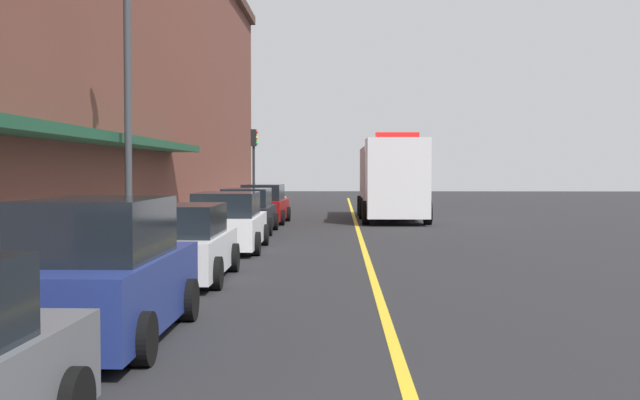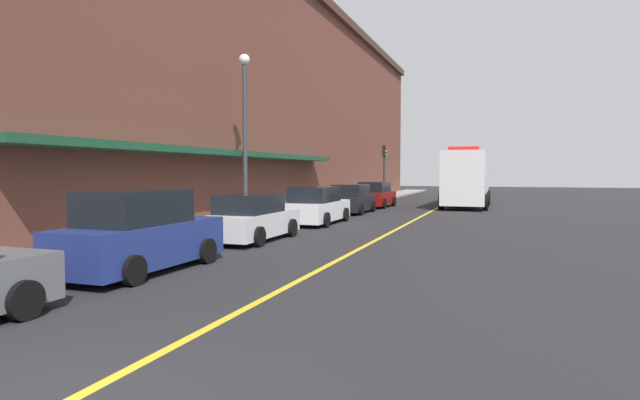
{
  "view_description": "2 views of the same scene",
  "coord_description": "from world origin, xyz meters",
  "px_view_note": "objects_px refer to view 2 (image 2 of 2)",
  "views": [
    {
      "loc": [
        -0.71,
        -4.18,
        2.28
      ],
      "look_at": [
        -1.37,
        22.96,
        1.25
      ],
      "focal_mm": 44.61,
      "sensor_mm": 36.0,
      "label": 1
    },
    {
      "loc": [
        4.16,
        -3.75,
        2.34
      ],
      "look_at": [
        -2.75,
        15.57,
        1.22
      ],
      "focal_mm": 29.37,
      "sensor_mm": 36.0,
      "label": 2
    }
  ],
  "objects_px": {
    "parked_car_1": "(140,234)",
    "parked_car_4": "(351,200)",
    "parked_car_5": "(375,195)",
    "box_truck": "(467,179)",
    "parked_car_2": "(252,219)",
    "traffic_light_near": "(384,161)",
    "parking_meter_0": "(225,207)",
    "parking_meter_1": "(223,207)",
    "parked_car_3": "(316,206)",
    "street_lamp_left": "(245,121)"
  },
  "relations": [
    {
      "from": "parked_car_3",
      "to": "parked_car_5",
      "type": "distance_m",
      "value": 11.5
    },
    {
      "from": "parked_car_1",
      "to": "parked_car_4",
      "type": "xyz_separation_m",
      "value": [
        -0.19,
        18.18,
        -0.12
      ]
    },
    {
      "from": "parked_car_1",
      "to": "parked_car_5",
      "type": "xyz_separation_m",
      "value": [
        -0.09,
        23.41,
        -0.1
      ]
    },
    {
      "from": "parking_meter_0",
      "to": "traffic_light_near",
      "type": "height_order",
      "value": "traffic_light_near"
    },
    {
      "from": "parking_meter_0",
      "to": "parking_meter_1",
      "type": "distance_m",
      "value": 0.17
    },
    {
      "from": "parked_car_2",
      "to": "parking_meter_0",
      "type": "distance_m",
      "value": 1.6
    },
    {
      "from": "parking_meter_1",
      "to": "street_lamp_left",
      "type": "distance_m",
      "value": 4.43
    },
    {
      "from": "box_truck",
      "to": "parking_meter_1",
      "type": "distance_m",
      "value": 20.74
    },
    {
      "from": "parked_car_1",
      "to": "street_lamp_left",
      "type": "xyz_separation_m",
      "value": [
        -2.1,
        9.18,
        3.52
      ]
    },
    {
      "from": "parked_car_4",
      "to": "street_lamp_left",
      "type": "relative_size",
      "value": 0.62
    },
    {
      "from": "parked_car_2",
      "to": "traffic_light_near",
      "type": "height_order",
      "value": "traffic_light_near"
    },
    {
      "from": "parked_car_1",
      "to": "parked_car_5",
      "type": "bearing_deg",
      "value": 0.26
    },
    {
      "from": "parked_car_4",
      "to": "parked_car_5",
      "type": "relative_size",
      "value": 1.0
    },
    {
      "from": "parked_car_2",
      "to": "parking_meter_1",
      "type": "xyz_separation_m",
      "value": [
        -1.41,
        0.53,
        0.32
      ]
    },
    {
      "from": "street_lamp_left",
      "to": "parking_meter_0",
      "type": "bearing_deg",
      "value": -77.4
    },
    {
      "from": "parking_meter_0",
      "to": "traffic_light_near",
      "type": "xyz_separation_m",
      "value": [
        0.06,
        25.52,
        2.1
      ]
    },
    {
      "from": "box_truck",
      "to": "street_lamp_left",
      "type": "distance_m",
      "value": 18.49
    },
    {
      "from": "parked_car_2",
      "to": "parked_car_1",
      "type": "bearing_deg",
      "value": -179.73
    },
    {
      "from": "box_truck",
      "to": "traffic_light_near",
      "type": "xyz_separation_m",
      "value": [
        -6.94,
        6.18,
        1.33
      ]
    },
    {
      "from": "parking_meter_0",
      "to": "box_truck",
      "type": "bearing_deg",
      "value": 70.09
    },
    {
      "from": "parked_car_3",
      "to": "parking_meter_1",
      "type": "bearing_deg",
      "value": 164.29
    },
    {
      "from": "parked_car_2",
      "to": "parking_meter_0",
      "type": "bearing_deg",
      "value": 63.32
    },
    {
      "from": "box_truck",
      "to": "parked_car_4",
      "type": "bearing_deg",
      "value": -37.09
    },
    {
      "from": "parked_car_5",
      "to": "parked_car_3",
      "type": "bearing_deg",
      "value": -178.05
    },
    {
      "from": "parked_car_5",
      "to": "parking_meter_0",
      "type": "distance_m",
      "value": 16.97
    },
    {
      "from": "parked_car_5",
      "to": "box_truck",
      "type": "distance_m",
      "value": 6.19
    },
    {
      "from": "box_truck",
      "to": "parked_car_3",
      "type": "bearing_deg",
      "value": -22.11
    },
    {
      "from": "parked_car_3",
      "to": "traffic_light_near",
      "type": "distance_m",
      "value": 20.29
    },
    {
      "from": "parked_car_1",
      "to": "parking_meter_0",
      "type": "distance_m",
      "value": 6.67
    },
    {
      "from": "parked_car_5",
      "to": "traffic_light_near",
      "type": "height_order",
      "value": "traffic_light_near"
    },
    {
      "from": "street_lamp_left",
      "to": "traffic_light_near",
      "type": "distance_m",
      "value": 22.88
    },
    {
      "from": "parked_car_2",
      "to": "parked_car_3",
      "type": "bearing_deg",
      "value": -1.28
    },
    {
      "from": "parked_car_2",
      "to": "traffic_light_near",
      "type": "bearing_deg",
      "value": 2.36
    },
    {
      "from": "parked_car_2",
      "to": "box_truck",
      "type": "height_order",
      "value": "box_truck"
    },
    {
      "from": "parked_car_1",
      "to": "parked_car_5",
      "type": "distance_m",
      "value": 23.41
    },
    {
      "from": "parked_car_1",
      "to": "parked_car_3",
      "type": "relative_size",
      "value": 0.95
    },
    {
      "from": "parking_meter_1",
      "to": "street_lamp_left",
      "type": "height_order",
      "value": "street_lamp_left"
    },
    {
      "from": "parked_car_4",
      "to": "parking_meter_0",
      "type": "relative_size",
      "value": 3.23
    },
    {
      "from": "parked_car_1",
      "to": "parked_car_4",
      "type": "distance_m",
      "value": 18.18
    },
    {
      "from": "street_lamp_left",
      "to": "parked_car_4",
      "type": "bearing_deg",
      "value": 77.99
    },
    {
      "from": "parked_car_2",
      "to": "parked_car_3",
      "type": "xyz_separation_m",
      "value": [
        0.07,
        6.11,
        0.03
      ]
    },
    {
      "from": "box_truck",
      "to": "parking_meter_1",
      "type": "relative_size",
      "value": 6.77
    },
    {
      "from": "box_truck",
      "to": "parking_meter_0",
      "type": "height_order",
      "value": "box_truck"
    },
    {
      "from": "parked_car_3",
      "to": "street_lamp_left",
      "type": "xyz_separation_m",
      "value": [
        -2.09,
        -2.73,
        3.62
      ]
    },
    {
      "from": "parked_car_2",
      "to": "street_lamp_left",
      "type": "xyz_separation_m",
      "value": [
        -2.01,
        3.37,
        3.66
      ]
    },
    {
      "from": "parked_car_3",
      "to": "box_truck",
      "type": "xyz_separation_m",
      "value": [
        5.52,
        13.92,
        1.05
      ]
    },
    {
      "from": "parked_car_4",
      "to": "parking_meter_0",
      "type": "bearing_deg",
      "value": 173.59
    },
    {
      "from": "parking_meter_0",
      "to": "parking_meter_1",
      "type": "relative_size",
      "value": 1.0
    },
    {
      "from": "box_truck",
      "to": "traffic_light_near",
      "type": "height_order",
      "value": "traffic_light_near"
    },
    {
      "from": "parked_car_5",
      "to": "traffic_light_near",
      "type": "relative_size",
      "value": 1.0
    }
  ]
}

